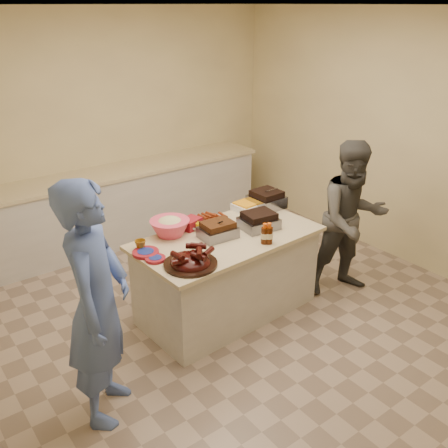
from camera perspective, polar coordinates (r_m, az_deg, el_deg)
room at (r=4.80m, az=1.41°, el=-10.50°), size 4.50×5.00×2.70m
back_counter at (r=6.26m, az=-11.11°, el=2.30°), size 3.60×0.64×0.90m
island at (r=4.87m, az=0.36°, el=-9.90°), size 1.73×0.98×0.80m
rib_platter at (r=4.00m, az=-3.84°, el=-4.70°), size 0.51×0.51×0.17m
pulled_pork_tray at (r=4.45m, az=-0.71°, el=-1.53°), size 0.33×0.26×0.10m
brisket_tray at (r=4.64m, az=3.98°, el=-0.46°), size 0.36×0.31×0.10m
roasting_pan at (r=5.12m, az=4.85°, el=1.92°), size 0.31×0.31×0.12m
coleslaw_bowl at (r=4.52m, az=-6.15°, el=-1.24°), size 0.38×0.38×0.25m
sausage_plate at (r=4.76m, az=-1.08°, el=0.21°), size 0.32×0.32×0.05m
mac_cheese_dish at (r=5.07m, az=2.91°, el=1.76°), size 0.34×0.26×0.09m
bbq_bottle_a at (r=4.36m, az=4.63°, el=-2.21°), size 0.07×0.07×0.19m
bbq_bottle_b at (r=4.36m, az=5.12°, el=-2.22°), size 0.07×0.07×0.19m
mustard_bottle at (r=4.56m, az=-2.98°, el=-0.89°), size 0.04×0.04×0.11m
sauce_bowl at (r=4.61m, az=-3.15°, el=-0.61°), size 0.14×0.05×0.14m
plate_stack_large at (r=4.21m, az=-8.93°, el=-3.42°), size 0.23×0.23×0.03m
plate_stack_small at (r=4.10m, az=-7.84°, el=-4.11°), size 0.18×0.18×0.02m
plastic_cup at (r=4.29m, az=-9.50°, el=-2.90°), size 0.10×0.09×0.09m
basket_stack at (r=4.64m, az=-3.82°, el=-0.47°), size 0.22×0.19×0.10m
guest_blue at (r=3.99m, az=-12.89°, el=-19.70°), size 1.78×1.62×0.42m
guest_gray at (r=5.37m, az=13.54°, el=-7.13°), size 1.24×1.73×0.59m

